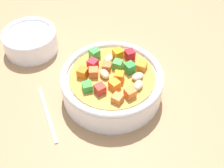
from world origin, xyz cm
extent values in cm
cube|color=#9E754F|center=(0.00, 0.00, -1.00)|extent=(140.00, 140.00, 2.00)
cylinder|color=white|center=(0.00, 0.00, 2.31)|extent=(18.72, 18.72, 4.63)
torus|color=white|center=(0.00, 0.00, 5.00)|extent=(18.82, 18.82, 1.22)
cylinder|color=#B28A3B|center=(0.00, 0.00, 4.83)|extent=(15.64, 15.64, 0.40)
ellipsoid|color=beige|center=(-1.36, -0.08, 5.65)|extent=(2.08, 2.61, 1.24)
cube|color=orange|center=(1.06, -1.28, 5.89)|extent=(2.07, 2.07, 1.72)
cube|color=green|center=(1.35, 1.84, 5.84)|extent=(2.22, 2.22, 1.62)
ellipsoid|color=beige|center=(4.37, -1.43, 5.59)|extent=(2.67, 2.25, 1.11)
cube|color=orange|center=(-0.07, -5.95, 5.66)|extent=(2.29, 2.29, 1.26)
cube|color=red|center=(-2.61, -3.60, 5.81)|extent=(2.15, 2.15, 1.57)
cube|color=#D7632E|center=(-3.25, 0.56, 5.80)|extent=(1.80, 1.80, 1.54)
cube|color=orange|center=(-0.43, -2.94, 5.78)|extent=(2.24, 2.24, 1.49)
cube|color=red|center=(4.01, 4.08, 5.94)|extent=(1.98, 1.98, 1.82)
ellipsoid|color=beige|center=(-0.45, 4.02, 5.53)|extent=(2.44, 2.70, 1.01)
cube|color=orange|center=(2.27, -5.21, 5.81)|extent=(2.15, 2.15, 1.57)
ellipsoid|color=beige|center=(4.04, -3.56, 5.64)|extent=(2.45, 2.70, 1.22)
cube|color=orange|center=(-5.20, 0.68, 5.88)|extent=(2.24, 2.24, 1.70)
cube|color=red|center=(-3.16, 2.81, 5.81)|extent=(2.29, 2.29, 1.57)
cube|color=#308C38|center=(3.32, 0.59, 5.94)|extent=(2.14, 2.14, 1.82)
cube|color=green|center=(-4.68, -2.66, 5.73)|extent=(1.82, 1.82, 1.41)
cube|color=orange|center=(5.67, 0.98, 5.64)|extent=(2.25, 2.25, 1.23)
cube|color=green|center=(-2.54, 5.33, 5.95)|extent=(2.25, 2.25, 1.85)
cube|color=orange|center=(1.83, 4.69, 5.91)|extent=(2.12, 2.12, 1.76)
cube|color=#D55C28|center=(-0.67, 1.96, 5.60)|extent=(2.03, 2.03, 1.15)
cylinder|color=silver|center=(-12.34, -3.09, 0.33)|extent=(3.58, 13.03, 0.66)
cylinder|color=white|center=(-15.52, 15.68, 2.05)|extent=(11.49, 11.49, 4.11)
torus|color=white|center=(-15.52, 15.68, 4.34)|extent=(11.60, 11.60, 0.92)
camera|label=1|loc=(-5.65, -37.15, 43.58)|focal=47.91mm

